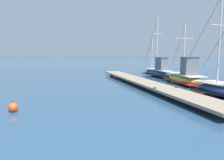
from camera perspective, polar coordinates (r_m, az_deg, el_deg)
floating_dock at (r=18.63m, az=7.93°, el=-0.44°), size 3.36×20.97×0.53m
fishing_boat_0 at (r=20.63m, az=18.73°, el=0.82°), size 2.07×5.36×5.42m
fishing_boat_2 at (r=26.12m, az=12.09°, el=2.29°), size 2.09×6.59×7.22m
mooring_buoy at (r=11.32m, az=-24.64°, el=-6.54°), size 0.45×0.45×0.53m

